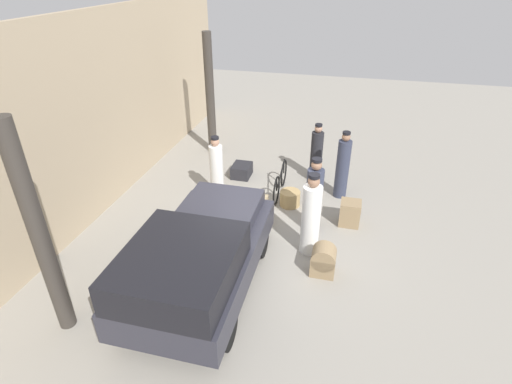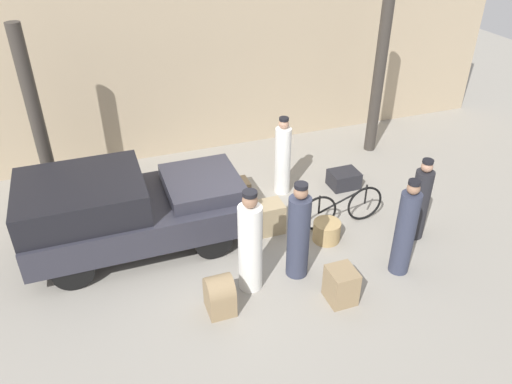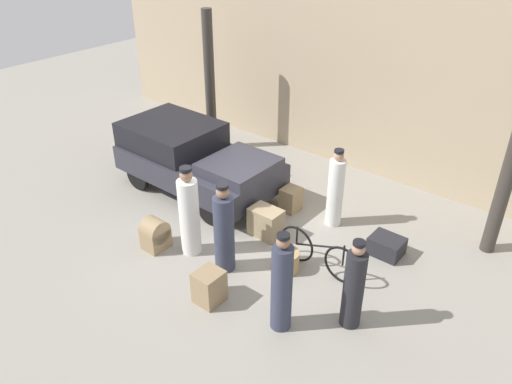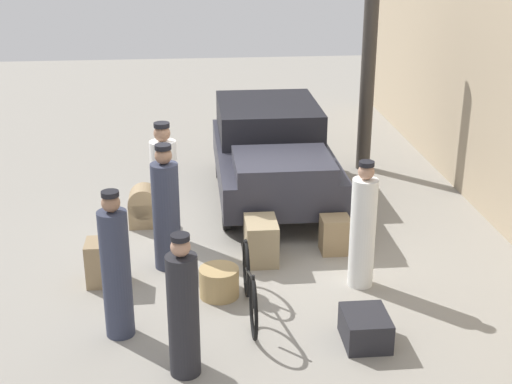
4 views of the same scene
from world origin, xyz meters
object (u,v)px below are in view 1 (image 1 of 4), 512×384
Objects in this scene: porter_standing_middle at (314,198)px; trunk_umber_medium at (256,211)px; suitcase_small_leather at (242,170)px; truck at (198,257)px; porter_carrying_trunk at (316,154)px; suitcase_tan_flat at (350,213)px; trunk_large_brown at (323,260)px; porter_with_bicycle at (217,171)px; wicker_basket at (290,198)px; conductor_in_dark_uniform at (343,167)px; trunk_wicker_pale at (210,210)px; bicycle at (280,181)px; porter_lifting_near_truck at (311,218)px.

porter_standing_middle reaches higher than trunk_umber_medium.
truck is at bearing -173.54° from suitcase_small_leather.
porter_carrying_trunk is (5.05, -1.51, -0.08)m from truck.
porter_carrying_trunk is 2.60× the size of suitcase_small_leather.
suitcase_tan_flat is at bearing -41.05° from truck.
trunk_large_brown is at bearing -129.43° from trunk_umber_medium.
porter_carrying_trunk is 2.89m from porter_with_bicycle.
wicker_basket is 1.96m from porter_with_bicycle.
conductor_in_dark_uniform is at bearing -2.29° from trunk_large_brown.
trunk_wicker_pale is at bearing 177.14° from suitcase_small_leather.
suitcase_small_leather is at bearing 47.07° from porter_standing_middle.
bicycle is at bearing 145.04° from porter_carrying_trunk.
truck is at bearing 169.90° from trunk_umber_medium.
trunk_umber_medium is at bearing -81.38° from trunk_wicker_pale.
suitcase_small_leather is (1.35, -0.26, -0.61)m from porter_with_bicycle.
porter_standing_middle is at bearing -34.33° from truck.
truck reaches higher than suitcase_small_leather.
wicker_basket is 1.98m from porter_lifting_near_truck.
porter_with_bicycle reaches higher than suitcase_tan_flat.
conductor_in_dark_uniform is at bearing -79.13° from bicycle.
truck is at bearing 151.80° from conductor_in_dark_uniform.
porter_lifting_near_truck is 1.56m from suitcase_tan_flat.
truck is 2.45m from trunk_large_brown.
porter_standing_middle reaches higher than porter_with_bicycle.
suitcase_tan_flat is 0.93× the size of trunk_large_brown.
wicker_basket is 2.59m from trunk_large_brown.
trunk_large_brown is (-1.86, 0.42, 0.01)m from suitcase_tan_flat.
porter_with_bicycle reaches higher than suitcase_small_leather.
trunk_large_brown is 1.20× the size of trunk_wicker_pale.
trunk_umber_medium is (1.40, 1.70, -0.01)m from trunk_large_brown.
porter_standing_middle is 3.31× the size of trunk_wicker_pale.
porter_standing_middle is 2.46m from trunk_wicker_pale.
porter_standing_middle is (2.55, -1.74, -0.01)m from truck.
porter_standing_middle is 1.03× the size of porter_with_bicycle.
suitcase_small_leather is at bearing 6.46° from truck.
porter_carrying_trunk is 2.51× the size of trunk_large_brown.
trunk_large_brown is (-2.23, -2.93, -0.48)m from porter_with_bicycle.
porter_carrying_trunk is at bearing 26.47° from suitcase_tan_flat.
porter_standing_middle is at bearing 115.57° from suitcase_tan_flat.
porter_lifting_near_truck is 2.94× the size of suitcase_small_leather.
truck is at bearing -166.64° from porter_with_bicycle.
bicycle is at bearing -67.84° from porter_with_bicycle.
trunk_umber_medium reaches higher than wicker_basket.
porter_lifting_near_truck is at bearing -157.98° from wicker_basket.
wicker_basket is at bearing -17.38° from truck.
porter_carrying_trunk is 2.72× the size of suitcase_tan_flat.
bicycle reaches higher than trunk_wicker_pale.
suitcase_small_leather is (1.22, 1.61, -0.01)m from wicker_basket.
porter_lifting_near_truck is 2.85× the size of trunk_large_brown.
bicycle is 2.12m from trunk_wicker_pale.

